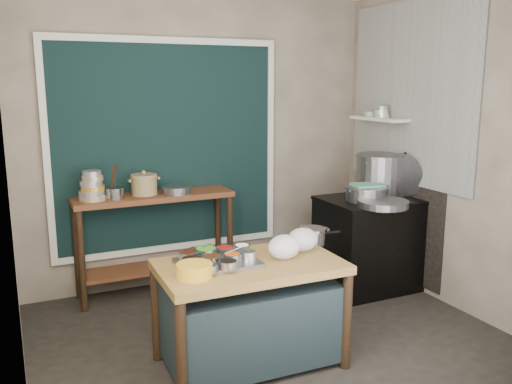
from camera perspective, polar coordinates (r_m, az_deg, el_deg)
name	(u,v)px	position (r m, az deg, el deg)	size (l,w,h in m)	color
floor	(269,338)	(4.39, 1.37, -15.15)	(3.50, 3.00, 0.02)	#29241F
back_wall	(201,140)	(5.34, -5.79, 5.47)	(3.50, 0.02, 2.80)	gray
left_wall	(5,178)	(3.55, -24.87, 1.39)	(0.02, 3.00, 2.80)	gray
right_wall	(452,148)	(4.99, 19.93, 4.42)	(0.02, 3.00, 2.80)	gray
curtain_panel	(168,147)	(5.21, -9.28, 4.67)	(2.10, 0.02, 1.90)	black
curtain_frame	(168,147)	(5.20, -9.25, 4.66)	(2.22, 0.03, 2.02)	beige
tile_panel	(410,94)	(5.35, 15.88, 9.94)	(0.02, 1.70, 1.70)	#B2B2AA
soot_patch	(397,211)	(5.57, 14.60, -1.90)	(0.01, 1.30, 1.30)	black
wall_shelf	(379,119)	(5.53, 12.86, 7.53)	(0.22, 0.70, 0.03)	beige
prep_table	(250,314)	(3.86, -0.64, -12.70)	(1.25, 0.72, 0.75)	olive
back_counter	(156,244)	(5.15, -10.53, -5.40)	(1.45, 0.40, 0.95)	brown
stove_block	(370,245)	(5.33, 11.88, -5.44)	(0.90, 0.68, 0.85)	black
stove_top	(372,200)	(5.22, 12.08, -0.82)	(0.92, 0.69, 0.03)	black
condiment_tray	(218,263)	(3.69, -4.04, -7.42)	(0.54, 0.38, 0.02)	gray
condiment_bowls	(214,257)	(3.68, -4.40, -6.83)	(0.55, 0.42, 0.06)	gray
yellow_basin	(194,270)	(3.46, -6.51, -8.20)	(0.23, 0.23, 0.09)	orange
saucepan	(312,236)	(4.15, 5.89, -4.61)	(0.22, 0.22, 0.12)	gray
plastic_bag_a	(284,247)	(3.78, 2.98, -5.80)	(0.23, 0.19, 0.17)	white
plastic_bag_b	(302,240)	(3.96, 4.91, -5.01)	(0.23, 0.19, 0.17)	white
bowl_stack	(92,187)	(4.89, -16.85, 0.47)	(0.23, 0.23, 0.26)	tan
utensil_cup	(115,193)	(4.91, -14.65, -0.12)	(0.16, 0.16, 0.10)	gray
ceramic_crock	(144,186)	(5.02, -11.68, 0.67)	(0.25, 0.25, 0.17)	#978052
wide_bowl	(177,190)	(5.03, -8.34, 0.23)	(0.27, 0.27, 0.07)	gray
stock_pot	(380,175)	(5.37, 12.94, 1.80)	(0.50, 0.50, 0.39)	gray
pot_lid	(402,175)	(5.32, 15.14, 1.74)	(0.43, 0.43, 0.02)	gray
steamer	(367,193)	(5.10, 11.60, -0.13)	(0.42, 0.42, 0.14)	gray
green_cloth	(367,185)	(5.09, 11.63, 0.72)	(0.27, 0.21, 0.02)	#4D8A65
shallow_pan	(383,204)	(4.88, 13.22, -1.19)	(0.45, 0.45, 0.06)	gray
shelf_bowl_stack	(382,112)	(5.50, 13.10, 8.20)	(0.14, 0.14, 0.11)	silver
shelf_bowl_green	(370,114)	(5.64, 11.94, 8.04)	(0.13, 0.13, 0.05)	gray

